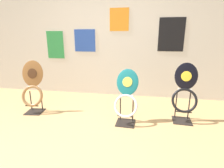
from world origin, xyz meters
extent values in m
plane|color=tan|center=(0.00, 0.00, 0.00)|extent=(14.00, 14.00, 0.00)
cube|color=silver|center=(0.00, 2.15, 1.30)|extent=(8.00, 0.06, 2.60)
cube|color=orange|center=(0.31, 2.12, 1.61)|extent=(0.39, 0.01, 0.45)
cube|color=#2D8E47|center=(-1.13, 2.12, 1.09)|extent=(0.39, 0.01, 0.60)
cube|color=black|center=(1.35, 2.12, 1.31)|extent=(0.50, 0.01, 0.65)
cube|color=#284CAD|center=(-0.44, 2.12, 1.19)|extent=(0.46, 0.01, 0.47)
cube|color=black|center=(1.46, 1.03, 0.01)|extent=(0.30, 0.30, 0.01)
cylinder|color=black|center=(1.37, 1.13, 0.23)|extent=(0.02, 0.02, 0.44)
cylinder|color=black|center=(1.56, 1.12, 0.23)|extent=(0.02, 0.02, 0.44)
cylinder|color=black|center=(1.45, 0.96, 0.19)|extent=(0.22, 0.03, 0.02)
torus|color=black|center=(1.46, 1.01, 0.35)|extent=(0.38, 0.17, 0.37)
ellipsoid|color=black|center=(1.46, 1.09, 0.71)|extent=(0.33, 0.10, 0.40)
ellipsoid|color=yellow|center=(1.46, 1.07, 0.71)|extent=(0.15, 0.04, 0.15)
sphere|color=silver|center=(1.37, 1.07, 0.51)|extent=(0.02, 0.02, 0.02)
sphere|color=silver|center=(1.55, 1.06, 0.51)|extent=(0.02, 0.02, 0.02)
cube|color=black|center=(0.60, 0.81, 0.01)|extent=(0.29, 0.29, 0.01)
cylinder|color=black|center=(0.50, 0.91, 0.19)|extent=(0.02, 0.02, 0.35)
cylinder|color=black|center=(0.70, 0.90, 0.19)|extent=(0.02, 0.02, 0.35)
cylinder|color=black|center=(0.59, 0.73, 0.15)|extent=(0.22, 0.03, 0.02)
torus|color=silver|center=(0.60, 0.79, 0.29)|extent=(0.36, 0.22, 0.32)
ellipsoid|color=#197075|center=(0.60, 0.93, 0.62)|extent=(0.33, 0.17, 0.39)
ellipsoid|color=#EADB4C|center=(0.60, 0.92, 0.62)|extent=(0.15, 0.06, 0.15)
sphere|color=silver|center=(0.51, 0.87, 0.43)|extent=(0.02, 0.02, 0.02)
sphere|color=silver|center=(0.69, 0.86, 0.43)|extent=(0.02, 0.02, 0.02)
cube|color=black|center=(-1.01, 0.94, 0.01)|extent=(0.31, 0.31, 0.01)
cylinder|color=black|center=(-1.12, 1.02, 0.18)|extent=(0.02, 0.02, 0.34)
cylinder|color=black|center=(-0.92, 1.05, 0.18)|extent=(0.02, 0.02, 0.34)
cylinder|color=black|center=(-1.00, 0.87, 0.15)|extent=(0.22, 0.04, 0.02)
torus|color=#9E7042|center=(-1.01, 0.92, 0.30)|extent=(0.38, 0.22, 0.36)
ellipsoid|color=#936033|center=(-1.02, 1.02, 0.67)|extent=(0.37, 0.15, 0.44)
ellipsoid|color=#4C2D19|center=(-1.02, 1.01, 0.67)|extent=(0.17, 0.06, 0.17)
sphere|color=silver|center=(-1.11, 0.97, 0.45)|extent=(0.02, 0.02, 0.02)
sphere|color=silver|center=(-0.91, 0.99, 0.45)|extent=(0.02, 0.02, 0.02)
camera|label=1|loc=(0.81, -1.60, 1.28)|focal=28.00mm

